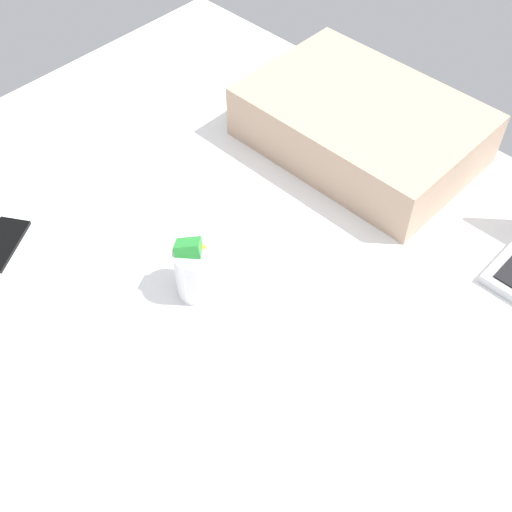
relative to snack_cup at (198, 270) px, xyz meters
The scene contains 4 objects.
bed_mattress 18.14cm from the snack_cup, 41.52° to the left, with size 180.00×140.00×18.00cm, color white.
snack_cup is the anchor object (origin of this frame).
cell_phone 43.59cm from the snack_cup, 151.29° to the right, with size 6.80×14.00×0.80cm, color black.
pillow 55.10cm from the snack_cup, 94.06° to the left, with size 52.00×36.00×13.00cm, color tan.
Camera 1 is at (54.16, -55.70, 120.51)cm, focal length 46.09 mm.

